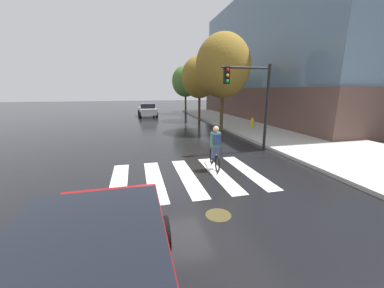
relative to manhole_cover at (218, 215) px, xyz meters
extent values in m
plane|color=black|center=(-0.73, 2.66, 0.00)|extent=(120.00, 120.00, 0.00)
cube|color=#B2AFA8|center=(8.02, 2.66, 0.07)|extent=(6.50, 50.00, 0.15)
cube|color=silver|center=(-2.52, 2.66, 0.00)|extent=(0.55, 3.69, 0.01)
cube|color=silver|center=(-1.34, 2.66, 0.00)|extent=(0.55, 3.69, 0.01)
cube|color=silver|center=(-0.17, 2.66, 0.00)|extent=(0.55, 3.69, 0.01)
cube|color=silver|center=(1.00, 2.66, 0.00)|extent=(0.55, 3.69, 0.01)
cube|color=silver|center=(2.17, 2.66, 0.00)|extent=(0.55, 3.69, 0.01)
cylinder|color=#473D1E|center=(0.00, 0.00, 0.00)|extent=(0.64, 0.64, 0.01)
cube|color=black|center=(-2.44, -2.54, 1.31)|extent=(1.65, 2.20, 0.55)
cylinder|color=black|center=(-3.40, -0.92, 0.34)|extent=(0.24, 0.68, 0.68)
cylinder|color=black|center=(-1.48, -0.92, 0.34)|extent=(0.24, 0.68, 0.68)
cube|color=silver|center=(-0.50, 22.11, 0.64)|extent=(1.87, 4.37, 0.66)
cube|color=black|center=(-0.50, 21.97, 1.23)|extent=(1.61, 2.11, 0.52)
cylinder|color=black|center=(-1.45, 23.46, 0.31)|extent=(0.25, 0.64, 0.64)
cylinder|color=black|center=(0.35, 23.52, 0.31)|extent=(0.25, 0.64, 0.64)
cylinder|color=black|center=(-1.36, 20.71, 0.31)|extent=(0.25, 0.64, 0.64)
cylinder|color=black|center=(0.44, 20.76, 0.31)|extent=(0.25, 0.64, 0.64)
torus|color=black|center=(1.01, 2.82, 0.33)|extent=(0.14, 0.66, 0.66)
torus|color=black|center=(1.14, 3.87, 0.33)|extent=(0.14, 0.66, 0.66)
cylinder|color=orange|center=(1.08, 3.35, 0.61)|extent=(0.16, 0.89, 0.05)
cylinder|color=orange|center=(1.06, 3.19, 0.68)|extent=(0.04, 0.04, 0.45)
cube|color=#384772|center=(1.06, 3.19, 0.73)|extent=(0.30, 0.23, 0.56)
cube|color=#3F724C|center=(1.06, 3.19, 1.18)|extent=(0.39, 0.28, 0.56)
sphere|color=tan|center=(1.06, 3.19, 1.58)|extent=(0.22, 0.22, 0.22)
cube|color=navy|center=(1.03, 3.01, 1.23)|extent=(0.30, 0.19, 0.40)
cylinder|color=black|center=(4.41, 5.23, 2.10)|extent=(0.14, 0.14, 4.20)
cylinder|color=black|center=(3.21, 5.23, 4.00)|extent=(2.40, 0.10, 0.10)
cube|color=black|center=(2.25, 5.23, 3.65)|extent=(0.24, 0.20, 0.76)
sphere|color=red|center=(2.25, 5.12, 3.89)|extent=(0.14, 0.14, 0.14)
sphere|color=gold|center=(2.25, 5.12, 3.65)|extent=(0.14, 0.14, 0.14)
sphere|color=green|center=(2.25, 5.12, 3.41)|extent=(0.14, 0.14, 0.14)
cylinder|color=gold|center=(6.88, 10.98, 0.47)|extent=(0.22, 0.22, 0.65)
sphere|color=gold|center=(6.88, 10.98, 0.84)|extent=(0.18, 0.18, 0.18)
cylinder|color=gold|center=(7.04, 10.98, 0.50)|extent=(0.12, 0.09, 0.09)
cylinder|color=#4C3823|center=(4.39, 11.16, 1.56)|extent=(0.24, 0.24, 3.13)
ellipsoid|color=olive|center=(4.39, 11.16, 4.68)|extent=(3.89, 3.89, 4.48)
cylinder|color=#4C3823|center=(4.39, 17.29, 1.40)|extent=(0.24, 0.24, 2.81)
ellipsoid|color=olive|center=(4.39, 17.29, 4.21)|extent=(3.50, 3.50, 4.02)
cylinder|color=#4C3823|center=(4.52, 24.26, 1.36)|extent=(0.24, 0.24, 2.72)
ellipsoid|color=#47722D|center=(4.52, 24.26, 4.08)|extent=(3.39, 3.39, 3.90)
cube|color=brown|center=(18.18, 17.25, 1.60)|extent=(18.62, 23.62, 3.20)
cube|color=slate|center=(18.18, 17.25, 7.78)|extent=(18.24, 23.15, 9.16)
camera|label=1|loc=(-1.84, -4.71, 3.01)|focal=21.11mm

